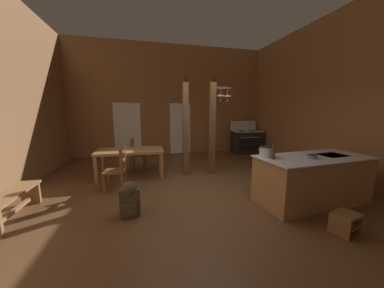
{
  "coord_description": "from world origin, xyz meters",
  "views": [
    {
      "loc": [
        -1.13,
        -3.95,
        1.77
      ],
      "look_at": [
        -0.02,
        0.53,
        0.99
      ],
      "focal_mm": 18.67,
      "sensor_mm": 36.0,
      "label": 1
    }
  ],
  "objects_px": {
    "stockpot_on_counter": "(267,152)",
    "bench_along_left_wall": "(12,201)",
    "bottle_tall_on_counter": "(273,152)",
    "stove_range": "(246,141)",
    "mixing_bowl_on_counter": "(312,157)",
    "dining_table": "(131,153)",
    "ladderback_chair_by_post": "(117,170)",
    "backpack": "(130,198)",
    "ladderback_chair_near_window": "(137,154)",
    "step_stool": "(345,221)",
    "kitchen_island": "(312,179)"
  },
  "relations": [
    {
      "from": "stockpot_on_counter",
      "to": "bench_along_left_wall",
      "type": "bearing_deg",
      "value": 174.2
    },
    {
      "from": "stockpot_on_counter",
      "to": "bottle_tall_on_counter",
      "type": "xyz_separation_m",
      "value": [
        0.0,
        -0.19,
        0.03
      ]
    },
    {
      "from": "stove_range",
      "to": "mixing_bowl_on_counter",
      "type": "height_order",
      "value": "stove_range"
    },
    {
      "from": "dining_table",
      "to": "stockpot_on_counter",
      "type": "height_order",
      "value": "stockpot_on_counter"
    },
    {
      "from": "ladderback_chair_by_post",
      "to": "bench_along_left_wall",
      "type": "xyz_separation_m",
      "value": [
        -1.54,
        -0.89,
        -0.15
      ]
    },
    {
      "from": "dining_table",
      "to": "bench_along_left_wall",
      "type": "relative_size",
      "value": 1.42
    },
    {
      "from": "bench_along_left_wall",
      "to": "bottle_tall_on_counter",
      "type": "height_order",
      "value": "bottle_tall_on_counter"
    },
    {
      "from": "stove_range",
      "to": "mixing_bowl_on_counter",
      "type": "bearing_deg",
      "value": -104.68
    },
    {
      "from": "ladderback_chair_by_post",
      "to": "bottle_tall_on_counter",
      "type": "xyz_separation_m",
      "value": [
        2.85,
        -1.52,
        0.57
      ]
    },
    {
      "from": "stove_range",
      "to": "backpack",
      "type": "height_order",
      "value": "stove_range"
    },
    {
      "from": "ladderback_chair_near_window",
      "to": "bottle_tall_on_counter",
      "type": "bearing_deg",
      "value": -51.87
    },
    {
      "from": "backpack",
      "to": "ladderback_chair_near_window",
      "type": "bearing_deg",
      "value": 89.14
    },
    {
      "from": "stove_range",
      "to": "backpack",
      "type": "xyz_separation_m",
      "value": [
        -4.45,
        -4.17,
        -0.17
      ]
    },
    {
      "from": "step_stool",
      "to": "bench_along_left_wall",
      "type": "height_order",
      "value": "bench_along_left_wall"
    },
    {
      "from": "mixing_bowl_on_counter",
      "to": "dining_table",
      "type": "bearing_deg",
      "value": 143.11
    },
    {
      "from": "ladderback_chair_by_post",
      "to": "mixing_bowl_on_counter",
      "type": "height_order",
      "value": "mixing_bowl_on_counter"
    },
    {
      "from": "dining_table",
      "to": "ladderback_chair_near_window",
      "type": "xyz_separation_m",
      "value": [
        0.13,
        0.77,
        -0.2
      ]
    },
    {
      "from": "ladderback_chair_near_window",
      "to": "mixing_bowl_on_counter",
      "type": "height_order",
      "value": "mixing_bowl_on_counter"
    },
    {
      "from": "stove_range",
      "to": "ladderback_chair_by_post",
      "type": "bearing_deg",
      "value": -148.62
    },
    {
      "from": "kitchen_island",
      "to": "ladderback_chair_by_post",
      "type": "xyz_separation_m",
      "value": [
        -3.73,
        1.54,
        0.0
      ]
    },
    {
      "from": "dining_table",
      "to": "bench_along_left_wall",
      "type": "height_order",
      "value": "dining_table"
    },
    {
      "from": "stove_range",
      "to": "mixing_bowl_on_counter",
      "type": "distance_m",
      "value": 4.74
    },
    {
      "from": "stockpot_on_counter",
      "to": "dining_table",
      "type": "bearing_deg",
      "value": 139.84
    },
    {
      "from": "bench_along_left_wall",
      "to": "stockpot_on_counter",
      "type": "height_order",
      "value": "stockpot_on_counter"
    },
    {
      "from": "kitchen_island",
      "to": "ladderback_chair_near_window",
      "type": "distance_m",
      "value": 4.61
    },
    {
      "from": "ladderback_chair_near_window",
      "to": "mixing_bowl_on_counter",
      "type": "relative_size",
      "value": 5.41
    },
    {
      "from": "ladderback_chair_near_window",
      "to": "ladderback_chair_by_post",
      "type": "bearing_deg",
      "value": -103.2
    },
    {
      "from": "stove_range",
      "to": "stockpot_on_counter",
      "type": "bearing_deg",
      "value": -114.49
    },
    {
      "from": "kitchen_island",
      "to": "mixing_bowl_on_counter",
      "type": "xyz_separation_m",
      "value": [
        -0.15,
        -0.1,
        0.48
      ]
    },
    {
      "from": "kitchen_island",
      "to": "dining_table",
      "type": "height_order",
      "value": "kitchen_island"
    },
    {
      "from": "stove_range",
      "to": "step_stool",
      "type": "distance_m",
      "value": 5.62
    },
    {
      "from": "ladderback_chair_near_window",
      "to": "stove_range",
      "type": "bearing_deg",
      "value": 16.35
    },
    {
      "from": "backpack",
      "to": "dining_table",
      "type": "bearing_deg",
      "value": 92.33
    },
    {
      "from": "mixing_bowl_on_counter",
      "to": "bottle_tall_on_counter",
      "type": "relative_size",
      "value": 0.56
    },
    {
      "from": "kitchen_island",
      "to": "ladderback_chair_by_post",
      "type": "bearing_deg",
      "value": 157.54
    },
    {
      "from": "backpack",
      "to": "step_stool",
      "type": "bearing_deg",
      "value": -22.44
    },
    {
      "from": "kitchen_island",
      "to": "bench_along_left_wall",
      "type": "height_order",
      "value": "kitchen_island"
    },
    {
      "from": "dining_table",
      "to": "ladderback_chair_by_post",
      "type": "distance_m",
      "value": 0.92
    },
    {
      "from": "mixing_bowl_on_counter",
      "to": "bottle_tall_on_counter",
      "type": "xyz_separation_m",
      "value": [
        -0.74,
        0.12,
        0.09
      ]
    },
    {
      "from": "kitchen_island",
      "to": "stove_range",
      "type": "distance_m",
      "value": 4.58
    },
    {
      "from": "dining_table",
      "to": "ladderback_chair_near_window",
      "type": "bearing_deg",
      "value": 80.41
    },
    {
      "from": "backpack",
      "to": "mixing_bowl_on_counter",
      "type": "height_order",
      "value": "mixing_bowl_on_counter"
    },
    {
      "from": "bench_along_left_wall",
      "to": "backpack",
      "type": "relative_size",
      "value": 2.04
    },
    {
      "from": "step_stool",
      "to": "ladderback_chair_by_post",
      "type": "relative_size",
      "value": 0.44
    },
    {
      "from": "bench_along_left_wall",
      "to": "stockpot_on_counter",
      "type": "relative_size",
      "value": 3.6
    },
    {
      "from": "dining_table",
      "to": "kitchen_island",
      "type": "bearing_deg",
      "value": -34.62
    },
    {
      "from": "ladderback_chair_by_post",
      "to": "bench_along_left_wall",
      "type": "relative_size",
      "value": 0.78
    },
    {
      "from": "mixing_bowl_on_counter",
      "to": "stockpot_on_counter",
      "type": "bearing_deg",
      "value": 157.05
    },
    {
      "from": "backpack",
      "to": "stockpot_on_counter",
      "type": "xyz_separation_m",
      "value": [
        2.51,
        -0.08,
        0.68
      ]
    },
    {
      "from": "step_stool",
      "to": "bench_along_left_wall",
      "type": "xyz_separation_m",
      "value": [
        -4.94,
        1.63,
        0.12
      ]
    }
  ]
}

